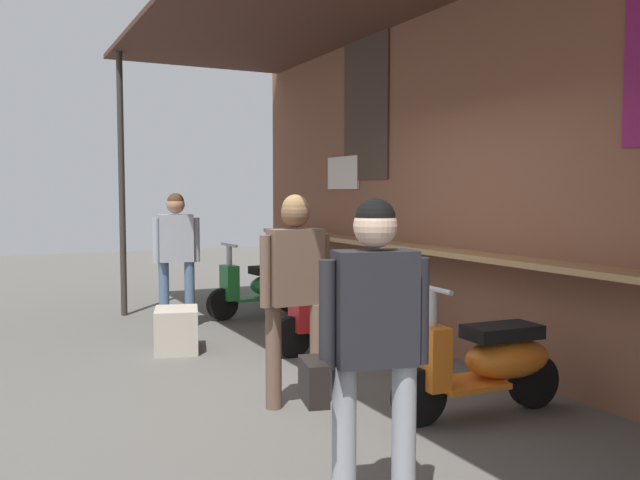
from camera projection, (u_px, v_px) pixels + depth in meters
name	position (u px, v px, depth m)	size (l,w,h in m)	color
ground_plane	(293.00, 396.00, 5.34)	(27.94, 27.94, 0.00)	#56544F
market_stall_facade	(478.00, 146.00, 6.01)	(9.98, 2.80, 3.61)	brown
scooter_green	(264.00, 286.00, 8.78)	(0.50, 1.40, 0.97)	#237533
scooter_red	(344.00, 313.00, 6.81)	(0.46, 1.40, 0.97)	red
scooter_orange	(488.00, 362.00, 4.86)	(0.48, 1.40, 0.97)	orange
shopper_with_handbag	(371.00, 330.00, 3.23)	(0.33, 0.65, 1.59)	#999EA8
shopper_browsing	(176.00, 246.00, 7.97)	(0.26, 0.55, 1.61)	slate
shopper_passing	(297.00, 281.00, 4.97)	(0.28, 0.64, 1.60)	brown
merchandise_crate	(177.00, 330.00, 6.82)	(0.53, 0.42, 0.44)	#B2A899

